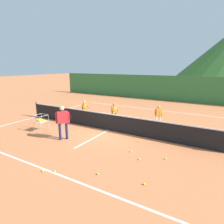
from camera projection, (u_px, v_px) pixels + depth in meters
ground_plane at (108, 130)px, 10.82m from camera, size 120.00×120.00×0.00m
line_baseline_near at (39, 167)px, 6.87m from camera, size 11.80×0.08×0.01m
line_baseline_far at (148, 109)px, 16.10m from camera, size 11.80×0.08×0.01m
line_sideline_west at (37, 117)px, 13.72m from camera, size 0.08×11.01×0.01m
line_service_center at (108, 130)px, 10.81m from camera, size 0.08×5.71×0.01m
tennis_net at (108, 122)px, 10.70m from camera, size 11.90×0.08×1.05m
instructor at (63, 120)px, 9.27m from camera, size 0.61×0.80×1.67m
student_0 at (85, 108)px, 12.98m from camera, size 0.47×0.56×1.23m
student_1 at (114, 111)px, 12.10m from camera, size 0.40×0.60×1.25m
student_2 at (158, 114)px, 11.49m from camera, size 0.46×0.67×1.23m
ball_cart at (41, 121)px, 10.60m from camera, size 0.58×0.58×0.90m
tennis_ball_0 at (73, 135)px, 10.02m from camera, size 0.07×0.07×0.07m
tennis_ball_2 at (131, 151)px, 8.07m from camera, size 0.07×0.07×0.07m
tennis_ball_3 at (139, 141)px, 9.15m from camera, size 0.07×0.07×0.07m
tennis_ball_5 at (145, 184)px, 5.84m from camera, size 0.07×0.07×0.07m
tennis_ball_6 at (139, 159)px, 7.40m from camera, size 0.07×0.07×0.07m
tennis_ball_7 at (63, 124)px, 11.89m from camera, size 0.07×0.07×0.07m
tennis_ball_8 at (98, 174)px, 6.40m from camera, size 0.07×0.07×0.07m
tennis_ball_9 at (166, 158)px, 7.45m from camera, size 0.07×0.07×0.07m
tennis_ball_10 at (55, 171)px, 6.54m from camera, size 0.07×0.07×0.07m
tennis_ball_11 at (43, 171)px, 6.57m from camera, size 0.07×0.07×0.07m
windscreen_fence at (165, 88)px, 19.89m from camera, size 25.95×0.08×2.55m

